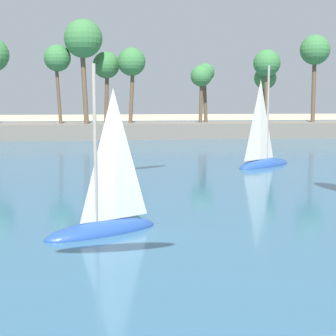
% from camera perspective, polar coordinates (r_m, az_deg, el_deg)
% --- Properties ---
extents(sea, '(220.00, 91.72, 0.06)m').
position_cam_1_polar(sea, '(56.55, -4.85, 2.68)').
color(sea, '#33607F').
rests_on(sea, ground).
extents(palm_headland, '(86.81, 6.15, 13.29)m').
position_cam_1_polar(palm_headland, '(62.10, -4.78, 6.72)').
color(palm_headland, slate).
rests_on(palm_headland, ground).
extents(sailboat_toward_headland, '(5.08, 4.41, 7.55)m').
position_cam_1_polar(sailboat_toward_headland, '(38.54, 10.09, 1.20)').
color(sailboat_toward_headland, '#234793').
rests_on(sailboat_toward_headland, sea).
extents(sailboat_far_left, '(4.62, 3.47, 6.60)m').
position_cam_1_polar(sailboat_far_left, '(20.06, -6.77, -5.12)').
color(sailboat_far_left, '#234793').
rests_on(sailboat_far_left, sea).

